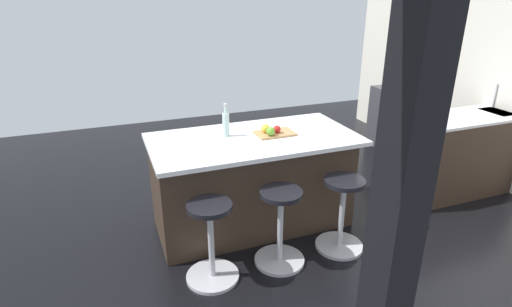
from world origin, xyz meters
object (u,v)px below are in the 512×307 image
at_px(apple_yellow, 266,128).
at_px(apple_green, 271,131).
at_px(stool_near_camera, 211,244).
at_px(cutting_board, 275,133).
at_px(water_bottle, 226,124).
at_px(stool_by_window, 342,216).
at_px(apple_red, 277,129).
at_px(kitchen_island, 252,181).
at_px(oven_range, 396,118).
at_px(stool_middle, 280,230).

bearing_deg(apple_yellow, apple_green, 96.56).
bearing_deg(stool_near_camera, cutting_board, -142.31).
height_order(apple_yellow, water_bottle, water_bottle).
relative_size(stool_by_window, apple_red, 9.58).
relative_size(apple_red, apple_green, 0.88).
distance_m(stool_by_window, apple_yellow, 1.07).
bearing_deg(stool_by_window, apple_red, -57.88).
distance_m(kitchen_island, apple_yellow, 0.55).
bearing_deg(oven_range, apple_yellow, 26.50).
relative_size(kitchen_island, cutting_board, 5.36).
bearing_deg(oven_range, stool_by_window, 42.36).
xyz_separation_m(stool_middle, stool_near_camera, (0.61, 0.00, 0.00)).
height_order(oven_range, cutting_board, cutting_board).
xyz_separation_m(kitchen_island, cutting_board, (-0.22, 0.04, 0.48)).
distance_m(stool_middle, apple_yellow, 0.96).
distance_m(oven_range, apple_red, 2.96).
distance_m(stool_middle, cutting_board, 0.92).
height_order(stool_near_camera, water_bottle, water_bottle).
bearing_deg(stool_by_window, cutting_board, -58.34).
bearing_deg(stool_near_camera, stool_middle, 180.00).
xyz_separation_m(cutting_board, apple_yellow, (0.09, -0.02, 0.05)).
bearing_deg(apple_yellow, cutting_board, 164.32).
bearing_deg(stool_by_window, apple_green, -50.38).
distance_m(oven_range, apple_yellow, 3.02).
bearing_deg(cutting_board, stool_by_window, 121.66).
distance_m(kitchen_island, apple_green, 0.56).
relative_size(oven_range, stool_near_camera, 1.28).
bearing_deg(stool_middle, apple_yellow, -101.02).
height_order(kitchen_island, stool_near_camera, kitchen_island).
distance_m(stool_by_window, apple_green, 1.01).
relative_size(apple_yellow, apple_red, 1.13).
xyz_separation_m(kitchen_island, apple_green, (-0.14, 0.11, 0.53)).
bearing_deg(apple_red, apple_yellow, -27.05).
distance_m(cutting_board, apple_yellow, 0.10).
height_order(stool_middle, stool_near_camera, same).
distance_m(stool_by_window, water_bottle, 1.35).
bearing_deg(oven_range, apple_red, 28.20).
bearing_deg(apple_green, stool_by_window, 129.62).
bearing_deg(water_bottle, apple_yellow, 165.20).
bearing_deg(cutting_board, apple_yellow, -15.68).
distance_m(oven_range, stool_middle, 3.42).
xyz_separation_m(cutting_board, apple_green, (0.08, 0.07, 0.05)).
xyz_separation_m(cutting_board, water_bottle, (0.45, -0.12, 0.11)).
relative_size(stool_middle, cutting_board, 1.94).
distance_m(kitchen_island, stool_near_camera, 0.92).
relative_size(stool_middle, apple_green, 8.45).
bearing_deg(stool_middle, cutting_board, -108.72).
xyz_separation_m(apple_yellow, apple_green, (-0.01, 0.09, 0.00)).
height_order(apple_yellow, apple_green, same).
distance_m(stool_middle, stool_near_camera, 0.61).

